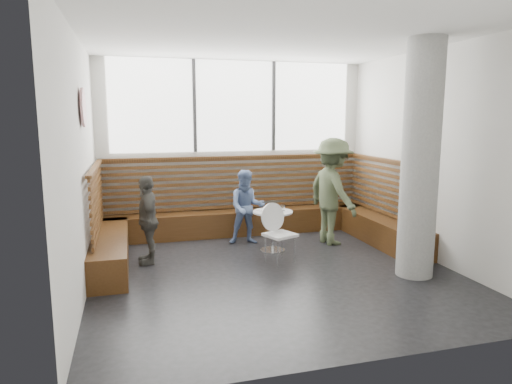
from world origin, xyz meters
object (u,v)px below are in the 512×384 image
object	(u,v)px
cafe_chair	(279,228)
child_left	(148,220)
concrete_column	(420,161)
cafe_table	(273,222)
child_back	(247,207)
adult_man	(332,191)

from	to	relation	value
cafe_chair	child_left	distance (m)	1.97
concrete_column	cafe_table	bearing A→B (deg)	133.88
cafe_chair	child_back	world-z (taller)	child_back
concrete_column	cafe_chair	size ratio (longest dim) A/B	3.56
child_left	cafe_table	bearing A→B (deg)	91.55
concrete_column	cafe_chair	distance (m)	2.23
concrete_column	adult_man	bearing A→B (deg)	103.46
cafe_chair	child_back	distance (m)	1.15
child_back	child_left	bearing A→B (deg)	-151.01
child_back	concrete_column	bearing A→B (deg)	-40.92
cafe_chair	cafe_table	bearing A→B (deg)	59.50
cafe_table	cafe_chair	distance (m)	0.58
concrete_column	child_left	bearing A→B (deg)	156.46
concrete_column	adult_man	world-z (taller)	concrete_column
adult_man	child_left	bearing A→B (deg)	84.75
adult_man	concrete_column	bearing A→B (deg)	-176.46
cafe_table	child_left	size ratio (longest dim) A/B	0.50
concrete_column	cafe_chair	world-z (taller)	concrete_column
cafe_table	cafe_chair	xyz separation A→B (m)	(-0.09, -0.57, 0.05)
cafe_chair	child_left	xyz separation A→B (m)	(-1.90, 0.50, 0.14)
cafe_table	cafe_chair	world-z (taller)	cafe_chair
cafe_table	child_left	distance (m)	1.99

